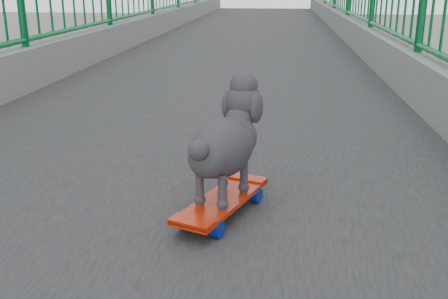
% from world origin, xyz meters
% --- Properties ---
extents(railing, '(3.00, 24.00, 1.42)m').
position_xyz_m(railing, '(0.00, 0.00, 7.21)').
color(railing, gray).
rests_on(railing, footbridge).
extents(skateboard, '(0.30, 0.49, 0.06)m').
position_xyz_m(skateboard, '(0.28, -2.10, 7.05)').
color(skateboard, red).
rests_on(skateboard, footbridge).
extents(poodle, '(0.27, 0.42, 0.37)m').
position_xyz_m(poodle, '(0.29, -2.08, 7.26)').
color(poodle, '#272429').
rests_on(poodle, skateboard).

